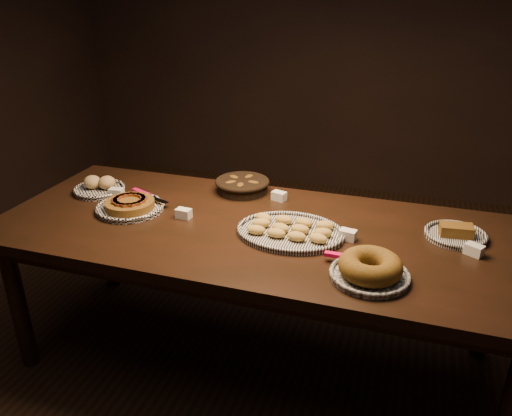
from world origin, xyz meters
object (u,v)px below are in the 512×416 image
(apple_tart_plate, at_px, (130,206))
(madeleine_platter, at_px, (290,230))
(buffet_table, at_px, (256,241))
(bundt_cake_plate, at_px, (370,269))

(apple_tart_plate, bearing_deg, madeleine_platter, 22.56)
(buffet_table, height_order, apple_tart_plate, apple_tart_plate)
(apple_tart_plate, distance_m, madeleine_platter, 0.80)
(buffet_table, xyz_separation_m, madeleine_platter, (0.17, -0.02, 0.09))
(buffet_table, distance_m, apple_tart_plate, 0.64)
(apple_tart_plate, xyz_separation_m, madeleine_platter, (0.80, -0.01, -0.00))
(buffet_table, height_order, bundt_cake_plate, bundt_cake_plate)
(buffet_table, distance_m, bundt_cake_plate, 0.61)
(buffet_table, height_order, madeleine_platter, madeleine_platter)
(madeleine_platter, xyz_separation_m, bundt_cake_plate, (0.37, -0.25, 0.02))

